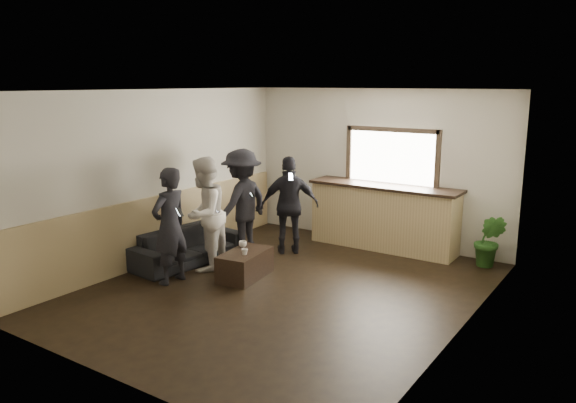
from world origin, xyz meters
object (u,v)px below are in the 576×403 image
Objects in this scene: coffee_table at (245,265)px; person_a at (170,226)px; person_d at (290,205)px; cup_a at (243,244)px; cup_b at (245,252)px; bar_counter at (384,213)px; person_b at (204,214)px; potted_plant at (490,241)px; person_c at (242,202)px; sofa at (188,246)px.

coffee_table is 1.27m from person_a.
coffee_table is at bearing 57.37° from person_d.
coffee_table is 7.49× the size of cup_a.
cup_b is 1.16m from person_a.
person_a is at bearing -135.65° from coffee_table.
bar_counter is 1.51× the size of person_b.
potted_plant reaches higher than cup_a.
bar_counter reaches higher than cup_a.
cup_b is (0.09, -0.12, 0.25)m from coffee_table.
person_c reaches higher than person_d.
bar_counter is 2.95× the size of coffee_table.
person_c is at bearing 128.81° from cup_a.
potted_plant is 0.49× the size of person_b.
bar_counter is at bearing 67.51° from coffee_table.
person_b is 0.98× the size of person_c.
bar_counter is 1.71m from person_d.
person_c is (-0.60, 0.75, 0.45)m from cup_a.
person_b reaches higher than sofa.
potted_plant reaches higher than sofa.
potted_plant is 5.00m from person_a.
cup_a is 0.77m from person_b.
potted_plant is at bearing -1.42° from bar_counter.
person_b reaches higher than person_a.
bar_counter is 1.57× the size of person_a.
sofa is at bearing 172.87° from cup_b.
person_a is at bearing -118.87° from bar_counter.
person_b is 1.06× the size of person_d.
person_c is at bearing 164.17° from person_b.
cup_b is at bearing 127.25° from person_a.
cup_a is at bearing -76.65° from sofa.
person_a reaches higher than coffee_table.
bar_counter is at bearing 70.02° from cup_b.
person_c reaches higher than person_b.
coffee_table is at bearing 75.73° from person_b.
sofa is at bearing -173.16° from cup_a.
person_c reaches higher than cup_a.
person_c is at bearing -137.77° from bar_counter.
cup_a is 1.26× the size of cup_b.
cup_b is 0.98m from person_b.
sofa is at bearing 13.64° from person_d.
person_d is (0.64, 0.51, -0.06)m from person_c.
sofa is at bearing -150.26° from person_a.
coffee_table is at bearing -44.83° from cup_a.
person_c is 1.08× the size of person_d.
sofa is 2.09× the size of coffee_table.
person_a is 1.69m from person_c.
sofa reaches higher than coffee_table.
sofa is 1.13× the size of person_d.
cup_b is 0.05× the size of person_b.
person_c is (-0.00, 1.69, 0.05)m from person_a.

